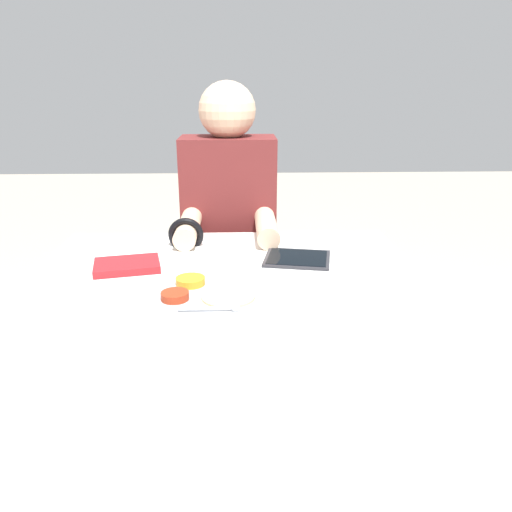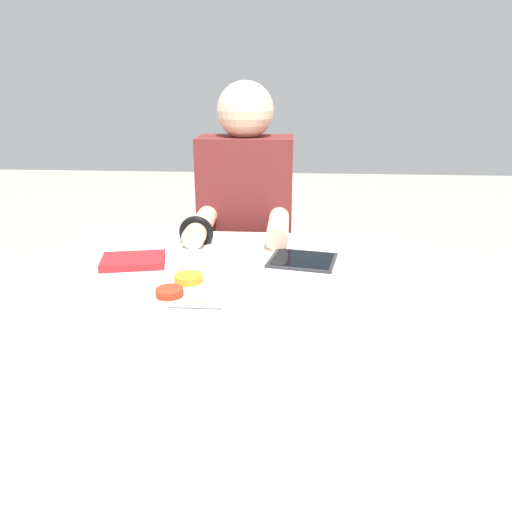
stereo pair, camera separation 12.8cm
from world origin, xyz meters
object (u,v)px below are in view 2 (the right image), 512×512
at_px(red_notebook, 133,261).
at_px(tablet_device, 302,260).
at_px(thali_tray, 199,294).
at_px(person_diner, 246,260).

xyz_separation_m(red_notebook, tablet_device, (0.47, 0.06, -0.00)).
relative_size(red_notebook, tablet_device, 0.93).
bearing_deg(tablet_device, thali_tray, -133.33).
relative_size(thali_tray, person_diner, 0.24).
distance_m(red_notebook, tablet_device, 0.48).
distance_m(thali_tray, tablet_device, 0.36).
xyz_separation_m(red_notebook, person_diner, (0.27, 0.51, -0.17)).
xyz_separation_m(thali_tray, person_diner, (0.04, 0.71, -0.17)).
relative_size(thali_tray, tablet_device, 1.45).
relative_size(thali_tray, red_notebook, 1.55).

